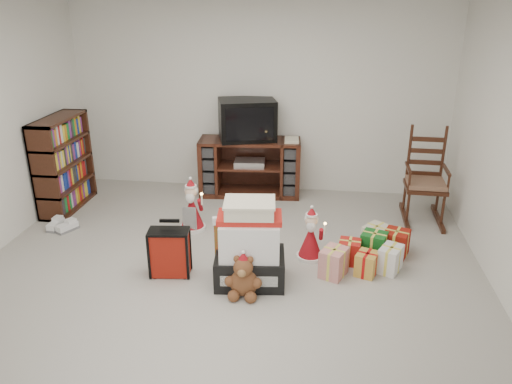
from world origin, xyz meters
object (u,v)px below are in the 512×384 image
Objects in this scene: rocking_chair at (424,187)px; sneaker_pair at (61,226)px; red_suitcase at (170,253)px; gift_cluster at (368,252)px; teddy_bear at (244,278)px; mrs_claus_figurine at (192,210)px; bookshelf at (64,165)px; tv_stand at (250,167)px; gift_pile at (250,248)px; crt_television at (247,120)px; santa_figurine at (310,239)px.

rocking_chair reaches higher than sneaker_pair.
gift_cluster is (1.91, 0.49, -0.12)m from red_suitcase.
teddy_bear is 1.50m from mrs_claus_figurine.
tv_stand is at bearing 18.81° from bookshelf.
rocking_chair reaches higher than gift_cluster.
mrs_claus_figurine is at bearing -13.81° from bookshelf.
bookshelf reaches higher than red_suitcase.
sneaker_pair is at bearing 146.33° from red_suitcase.
gift_pile is at bearing -135.56° from rocking_chair.
red_suitcase is at bearing -145.62° from rocking_chair.
bookshelf is at bearing -175.09° from rocking_chair.
red_suitcase reaches higher than gift_cluster.
sneaker_pair is 3.47m from gift_cluster.
crt_television is (0.42, 2.22, 0.78)m from red_suitcase.
santa_figurine is (1.33, 0.51, -0.02)m from red_suitcase.
santa_figurine is 0.58× the size of gift_cluster.
mrs_claus_figurine is 1.51m from crt_television.
bookshelf is 1.41× the size of crt_television.
red_suitcase is 0.89× the size of mrs_claus_figurine.
crt_television reaches higher than bookshelf.
gift_pile is (-1.86, -1.72, -0.04)m from rocking_chair.
mrs_claus_figurine is 0.76× the size of crt_television.
tv_stand is 1.29m from mrs_claus_figurine.
rocking_chair is at bearing 36.74° from gift_pile.
teddy_bear is at bearing -33.77° from bookshelf.
sneaker_pair is at bearing -166.22° from rocking_chair.
sneaker_pair is (-1.55, 0.79, -0.20)m from red_suitcase.
santa_figurine is (3.10, -0.93, -0.34)m from bookshelf.
gift_cluster is at bearing -1.52° from santa_figurine.
sneaker_pair is at bearing -149.07° from tv_stand.
gift_pile is 2.37m from crt_television.
mrs_claus_figurine is at bearing 122.28° from teddy_bear.
rocking_chair is 1.85× the size of mrs_claus_figurine.
bookshelf is 0.86m from sneaker_pair.
teddy_bear is at bearing -126.83° from santa_figurine.
rocking_chair is 2.97× the size of teddy_bear.
rocking_chair is 1.44m from gift_cluster.
santa_figurine is at bearing 53.17° from teddy_bear.
santa_figurine is at bearing -16.72° from bookshelf.
bookshelf is 1.01× the size of rocking_chair.
gift_pile is at bearing -135.85° from santa_figurine.
crt_television is (-0.36, 2.24, 0.67)m from gift_pile.
red_suitcase is 1.02m from mrs_claus_figurine.
teddy_bear is 1.19× the size of sneaker_pair.
rocking_chair is 2.36m from crt_television.
crt_television is (-0.91, 1.71, 0.80)m from santa_figurine.
tv_stand is 1.91m from santa_figurine.
tv_stand is 1.37× the size of gift_cluster.
tv_stand reaches higher than mrs_claus_figurine.
rocking_chair is at bearing 58.96° from gift_cluster.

